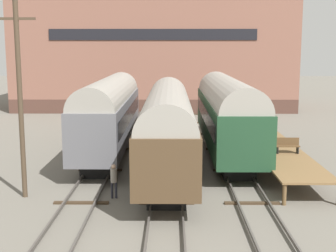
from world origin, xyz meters
TOP-DOWN VIEW (x-y plane):
  - ground_plane at (0.00, 0.00)m, footprint 200.00×200.00m
  - track_left at (-4.02, 0.00)m, footprint 2.60×60.00m
  - track_middle at (0.00, 0.00)m, footprint 2.60×60.00m
  - track_right at (4.02, 0.00)m, footprint 2.60×60.00m
  - train_car_green at (4.02, 7.54)m, footprint 3.06×17.08m
  - train_car_brown at (0.00, 3.21)m, footprint 2.95×18.27m
  - train_car_grey at (-4.02, 7.66)m, footprint 2.86×16.23m
  - station_platform at (6.75, 3.59)m, footprint 2.83×13.70m
  - bench at (7.08, 3.00)m, footprint 1.40×0.40m
  - person_worker at (-2.57, -2.15)m, footprint 0.32×0.32m
  - utility_pole at (-7.00, -1.96)m, footprint 1.80×0.24m
  - warehouse_building at (-1.81, 34.64)m, footprint 32.40×13.95m

SIDE VIEW (x-z plane):
  - ground_plane at x=0.00m, z-range 0.00..0.00m
  - track_left at x=-4.02m, z-range 0.01..0.27m
  - track_middle at x=0.00m, z-range 0.01..0.27m
  - track_right at x=4.02m, z-range 0.01..0.27m
  - person_worker at x=-2.57m, z-range 0.17..1.87m
  - station_platform at x=6.75m, z-range 0.47..1.58m
  - bench at x=7.08m, z-range 1.14..2.05m
  - train_car_brown at x=0.00m, z-range 0.35..5.40m
  - train_car_green at x=4.02m, z-range 0.36..5.65m
  - train_car_grey at x=-4.02m, z-range 0.38..5.63m
  - utility_pole at x=-7.00m, z-range 0.16..9.93m
  - warehouse_building at x=-1.81m, z-range 0.00..15.84m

